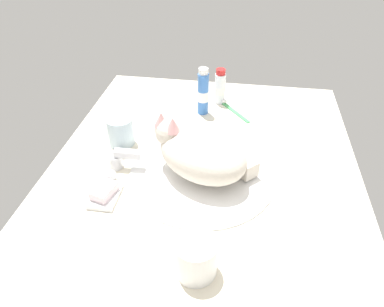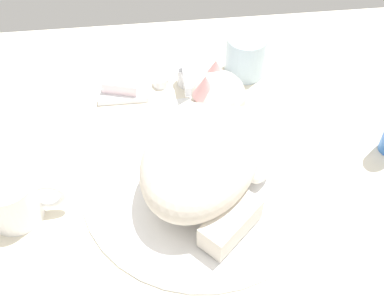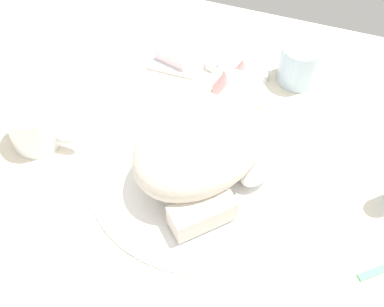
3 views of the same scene
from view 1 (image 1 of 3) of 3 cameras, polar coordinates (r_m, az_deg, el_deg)
The scene contains 11 objects.
ground_plane at distance 94.85cm, azimuth 1.55°, elevation -4.22°, with size 110.00×82.50×3.00cm, color silver.
sink_basin at distance 93.54cm, azimuth 1.57°, elevation -3.30°, with size 37.77×37.77×0.99cm, color white.
faucet at distance 96.80cm, azimuth -11.50°, elevation -1.05°, with size 12.39×9.18×5.87cm.
cat at distance 89.73cm, azimuth 1.17°, elevation 0.44°, with size 26.73×29.27×15.17cm.
coffee_mug at distance 71.39cm, azimuth 0.64°, elevation -15.98°, with size 12.34×8.33×8.26cm.
rinse_cup at distance 105.05cm, azimuth -11.29°, elevation 3.50°, with size 7.46×7.46×8.28cm.
soap_dish at distance 89.80cm, azimuth -13.65°, elevation -6.61°, with size 9.00×6.40×1.20cm, color white.
soap_bar at distance 88.62cm, azimuth -13.81°, elevation -5.79°, with size 6.29×4.27×2.31cm, color silver.
toothpaste_bottle at distance 116.44cm, azimuth 1.77°, elevation 9.64°, with size 3.65×3.65×15.64cm.
mouthwash_bottle at distance 123.72cm, azimuth 4.46°, elevation 10.44°, with size 3.71×3.71×12.25cm.
toothbrush at distance 121.39cm, azimuth 6.52°, elevation 6.97°, with size 13.06×10.83×1.60cm.
Camera 1 is at (-70.55, -8.30, 61.35)cm, focal length 33.54 mm.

